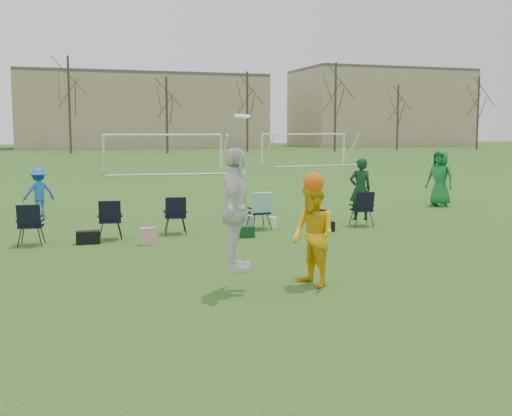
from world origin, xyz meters
name	(u,v)px	position (x,y,z in m)	size (l,w,h in m)	color
ground	(293,325)	(0.00, 0.00, 0.00)	(260.00, 260.00, 0.00)	#274E18
fielder_blue	(39,192)	(-3.32, 12.84, 0.75)	(0.97, 0.56, 1.51)	blue
fielder_green_far	(440,178)	(10.04, 11.36, 0.99)	(0.97, 0.63, 1.99)	#137030
center_contest	(272,221)	(0.41, 1.98, 1.15)	(2.25, 1.28, 2.90)	white
sideline_setup	(230,211)	(1.42, 8.02, 0.55)	(9.39, 2.21, 1.88)	#0E351B
goal_mid	(163,142)	(4.00, 32.00, 1.92)	(7.40, 0.63, 2.46)	white
goal_right	(304,140)	(16.00, 38.00, 1.92)	(7.35, 1.14, 2.46)	white
tree_line	(72,110)	(0.24, 69.85, 5.09)	(110.28, 3.28, 11.40)	#382B21
building_row	(108,110)	(6.73, 96.00, 5.99)	(126.00, 16.00, 13.00)	tan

